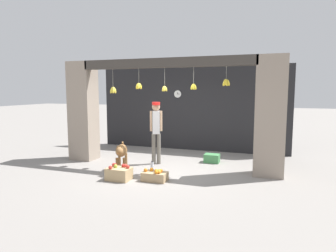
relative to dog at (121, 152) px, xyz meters
name	(u,v)px	position (x,y,z in m)	size (l,w,h in m)	color
ground_plane	(163,169)	(0.93, 0.54, -0.50)	(60.00, 60.00, 0.00)	gray
shop_back_wall	(191,108)	(0.93, 3.29, 0.93)	(6.54, 0.12, 2.87)	#232326
shop_pillar_left	(83,111)	(-1.69, 0.84, 0.93)	(0.70, 0.60, 2.87)	gray
shop_pillar_right	(270,117)	(3.55, 0.84, 0.93)	(0.70, 0.60, 2.87)	gray
storefront_awning	(164,64)	(0.92, 0.66, 2.21)	(4.64, 0.25, 0.92)	#3D3833
dog	(121,152)	(0.00, 0.00, 0.00)	(0.56, 1.01, 0.74)	olive
shopkeeper	(156,127)	(0.56, 0.99, 0.53)	(0.32, 0.31, 1.73)	#6B665B
fruit_crate_oranges	(155,176)	(1.12, -0.49, -0.39)	(0.55, 0.35, 0.28)	tan
fruit_crate_apples	(119,173)	(0.30, -0.70, -0.35)	(0.54, 0.40, 0.36)	tan
produce_box_green	(212,158)	(2.00, 1.67, -0.38)	(0.42, 0.32, 0.24)	#42844C
water_bottle	(152,167)	(0.76, 0.21, -0.38)	(0.08, 0.08, 0.27)	silver
wall_clock	(178,94)	(0.48, 3.21, 1.42)	(0.27, 0.03, 0.27)	black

